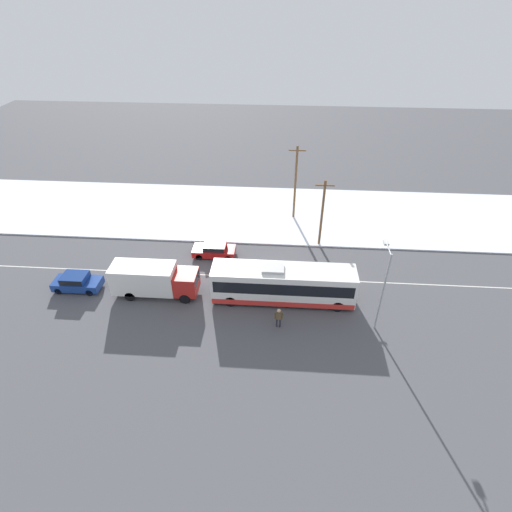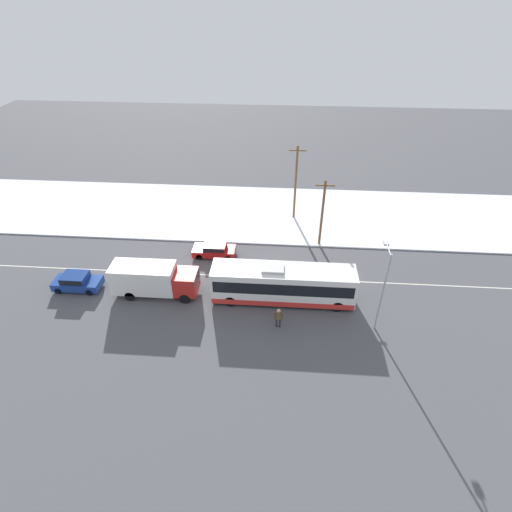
{
  "view_description": "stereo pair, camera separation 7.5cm",
  "coord_description": "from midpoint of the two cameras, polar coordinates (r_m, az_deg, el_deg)",
  "views": [
    {
      "loc": [
        0.37,
        -28.74,
        22.56
      ],
      "look_at": [
        -1.77,
        1.36,
        1.4
      ],
      "focal_mm": 28.0,
      "sensor_mm": 36.0,
      "label": 1
    },
    {
      "loc": [
        0.45,
        -28.73,
        22.56
      ],
      "look_at": [
        -1.77,
        1.36,
        1.4
      ],
      "focal_mm": 28.0,
      "sensor_mm": 36.0,
      "label": 2
    }
  ],
  "objects": [
    {
      "name": "lane_marking_center",
      "position": [
        36.53,
        2.56,
        -3.13
      ],
      "size": [
        60.0,
        0.12,
        0.0
      ],
      "color": "silver",
      "rests_on": "ground_plane"
    },
    {
      "name": "snow_lot",
      "position": [
        46.62,
        3.08,
        6.12
      ],
      "size": [
        80.0,
        13.27,
        0.12
      ],
      "color": "silver",
      "rests_on": "ground_plane"
    },
    {
      "name": "pedestrian_at_stop",
      "position": [
        31.11,
        3.19,
        -8.57
      ],
      "size": [
        0.66,
        0.29,
        1.83
      ],
      "color": "#23232D",
      "rests_on": "ground_plane"
    },
    {
      "name": "parked_car_near_truck",
      "position": [
        38.15,
        -24.3,
        -3.33
      ],
      "size": [
        4.07,
        1.8,
        1.51
      ],
      "color": "navy",
      "rests_on": "ground_plane"
    },
    {
      "name": "sedan_car",
      "position": [
        39.13,
        -6.01,
        0.95
      ],
      "size": [
        4.12,
        1.8,
        1.37
      ],
      "rotation": [
        0.0,
        0.0,
        3.14
      ],
      "color": "maroon",
      "rests_on": "ground_plane"
    },
    {
      "name": "utility_pole_roadside",
      "position": [
        39.61,
        9.38,
        6.16
      ],
      "size": [
        1.8,
        0.24,
        7.1
      ],
      "color": "brown",
      "rests_on": "ground_plane"
    },
    {
      "name": "box_truck",
      "position": [
        34.91,
        -14.55,
        -3.18
      ],
      "size": [
        7.24,
        2.3,
        2.87
      ],
      "color": "silver",
      "rests_on": "ground_plane"
    },
    {
      "name": "utility_pole_snowlot",
      "position": [
        44.01,
        5.6,
        10.48
      ],
      "size": [
        1.8,
        0.24,
        8.41
      ],
      "color": "brown",
      "rests_on": "ground_plane"
    },
    {
      "name": "streetlamp",
      "position": [
        30.57,
        17.71,
        -3.33
      ],
      "size": [
        0.36,
        2.17,
        7.01
      ],
      "color": "#9EA3A8",
      "rests_on": "ground_plane"
    },
    {
      "name": "city_bus",
      "position": [
        33.26,
        3.83,
        -4.02
      ],
      "size": [
        11.83,
        2.57,
        3.37
      ],
      "color": "white",
      "rests_on": "ground_plane"
    },
    {
      "name": "ground_plane",
      "position": [
        36.53,
        2.56,
        -3.14
      ],
      "size": [
        120.0,
        120.0,
        0.0
      ],
      "primitive_type": "plane",
      "color": "#4C4C51"
    }
  ]
}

